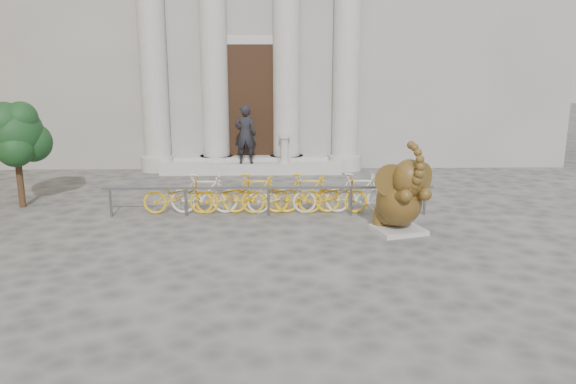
{
  "coord_description": "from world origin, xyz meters",
  "views": [
    {
      "loc": [
        0.83,
        -9.26,
        3.7
      ],
      "look_at": [
        1.07,
        1.75,
        1.1
      ],
      "focal_mm": 35.0,
      "sensor_mm": 36.0,
      "label": 1
    }
  ],
  "objects_px": {
    "elephant_statue": "(400,199)",
    "bike_rack": "(268,193)",
    "tree": "(16,134)",
    "pedestrian": "(245,134)"
  },
  "relations": [
    {
      "from": "tree",
      "to": "pedestrian",
      "type": "xyz_separation_m",
      "value": [
        5.52,
        4.17,
        -0.57
      ]
    },
    {
      "from": "tree",
      "to": "pedestrian",
      "type": "height_order",
      "value": "tree"
    },
    {
      "from": "elephant_statue",
      "to": "pedestrian",
      "type": "relative_size",
      "value": 1.07
    },
    {
      "from": "bike_rack",
      "to": "pedestrian",
      "type": "bearing_deg",
      "value": 99.27
    },
    {
      "from": "bike_rack",
      "to": "pedestrian",
      "type": "relative_size",
      "value": 4.16
    },
    {
      "from": "bike_rack",
      "to": "pedestrian",
      "type": "height_order",
      "value": "pedestrian"
    },
    {
      "from": "elephant_statue",
      "to": "tree",
      "type": "bearing_deg",
      "value": 148.62
    },
    {
      "from": "bike_rack",
      "to": "pedestrian",
      "type": "distance_m",
      "value": 5.03
    },
    {
      "from": "bike_rack",
      "to": "tree",
      "type": "height_order",
      "value": "tree"
    },
    {
      "from": "elephant_statue",
      "to": "bike_rack",
      "type": "height_order",
      "value": "elephant_statue"
    }
  ]
}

